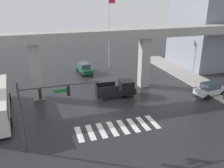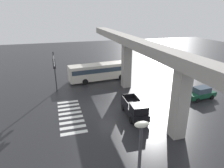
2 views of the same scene
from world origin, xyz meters
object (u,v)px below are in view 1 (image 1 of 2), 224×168
pickup_truck (118,89)px  sedan_dark_green (84,68)px  flagpole (109,30)px  traffic_signal_mast (42,102)px  sedan_silver (210,89)px

pickup_truck → sedan_dark_green: bearing=101.1°
pickup_truck → flagpole: (2.83, 12.85, 5.81)m
traffic_signal_mast → flagpole: size_ratio=0.54×
pickup_truck → flagpole: size_ratio=0.44×
pickup_truck → traffic_signal_mast: (-9.33, -8.62, 3.40)m
sedan_silver → flagpole: bearing=118.8°
sedan_dark_green → traffic_signal_mast: traffic_signal_mast is taller
sedan_dark_green → flagpole: 7.98m
sedan_dark_green → traffic_signal_mast: 21.21m
flagpole → traffic_signal_mast: bearing=-119.5°
flagpole → pickup_truck: bearing=-102.4°
pickup_truck → flagpole: 14.38m
pickup_truck → traffic_signal_mast: 13.15m
sedan_silver → sedan_dark_green: bearing=134.1°
pickup_truck → sedan_silver: (11.68, -3.26, -0.14)m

